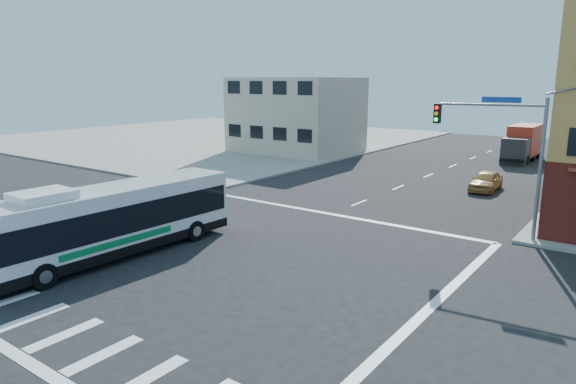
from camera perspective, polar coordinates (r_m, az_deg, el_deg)
The scene contains 7 objects.
ground at distance 23.30m, azimuth -7.62°, elevation -7.30°, with size 120.00×120.00×0.00m, color black.
sidewalk_nw at distance 71.87m, azimuth -8.57°, elevation 6.09°, with size 50.00×50.00×0.15m, color gray.
building_west at distance 56.12m, azimuth 0.93°, elevation 8.52°, with size 12.06×10.06×8.00m.
signal_mast_ne at distance 27.23m, azimuth 22.87°, elevation 5.47°, with size 7.91×1.13×8.07m.
transit_bus at distance 24.13m, azimuth -19.03°, elevation -2.92°, with size 2.96×11.94×3.51m.
box_truck at distance 55.01m, azimuth 24.61°, elevation 4.88°, with size 2.31×7.67×3.45m.
parked_car at distance 39.36m, azimuth 21.14°, elevation 1.17°, with size 1.68×4.16×1.42m, color tan.
Camera 1 is at (15.31, -15.73, 7.81)m, focal length 32.00 mm.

